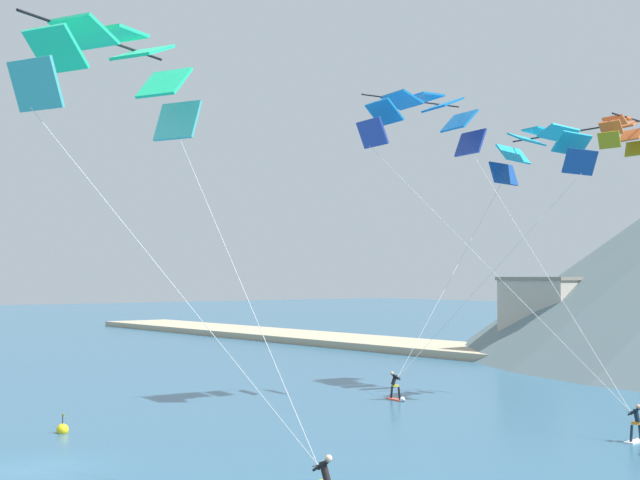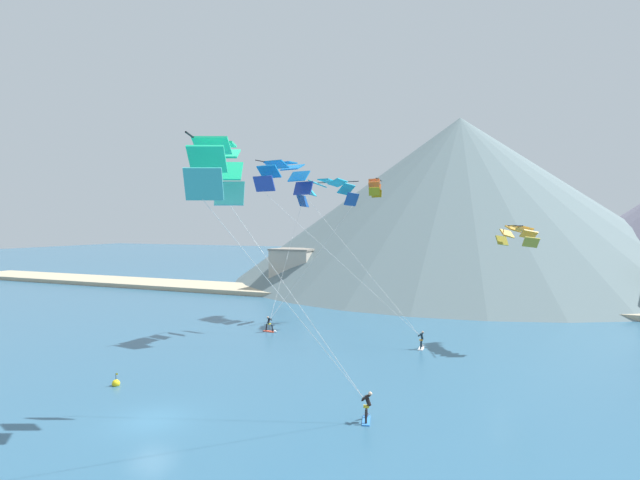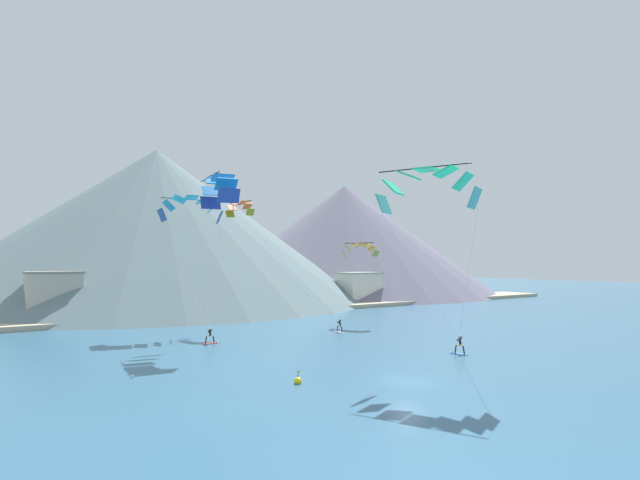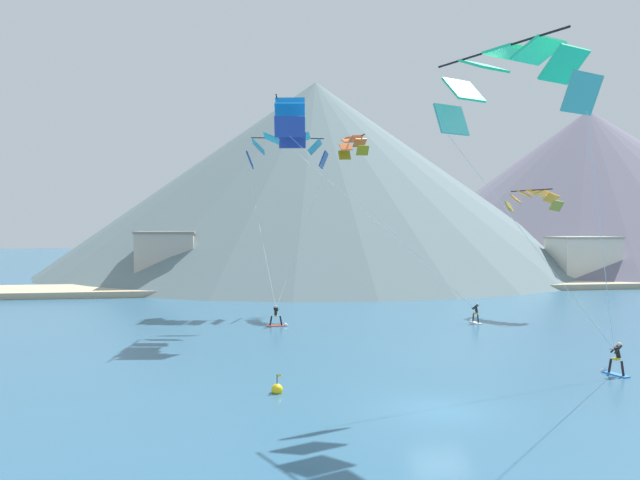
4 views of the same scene
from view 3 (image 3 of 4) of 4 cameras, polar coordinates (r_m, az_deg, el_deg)
name	(u,v)px [view 3 (image 3 of 4)]	position (r m, az deg, el deg)	size (l,w,h in m)	color
ground_plane	(406,381)	(37.61, 9.85, -15.64)	(400.00, 400.00, 0.00)	#2D5B7A
kitesurfer_near_lead	(338,328)	(61.72, 2.12, -10.03)	(0.61, 1.77, 1.73)	white
kitesurfer_near_trail	(212,339)	(54.39, -12.25, -10.96)	(1.78, 0.69, 1.75)	#E54C33
kitesurfer_mid_center	(458,348)	(49.04, 15.47, -11.80)	(0.84, 1.78, 1.82)	#337FDB
parafoil_kite_near_lead	(219,188)	(55.85, -11.43, 5.86)	(16.37, 8.18, 16.59)	#263C98
parafoil_kite_near_trail	(191,206)	(65.43, -14.51, 3.74)	(8.15, 12.86, 15.61)	#114191
parafoil_kite_mid_center	(427,184)	(40.71, 12.11, 6.25)	(10.08, 8.27, 14.61)	teal
parafoil_kite_distant_high_outer	(240,207)	(67.27, -9.16, 3.78)	(2.23, 4.91, 2.08)	#998A15
parafoil_kite_distant_low_drift	(360,248)	(70.45, 4.58, -0.94)	(4.05, 5.06, 2.08)	olive
race_marker_buoy	(298,381)	(36.52, -2.54, -15.82)	(0.56, 0.56, 1.02)	yellow
shoreline_strip	(174,315)	(80.91, -16.31, -8.24)	(180.00, 10.00, 0.70)	tan
shore_building_harbour_front	(261,293)	(90.24, -6.77, -6.08)	(5.88, 5.07, 5.83)	beige
shore_building_promenade_mid	(228,301)	(85.21, -10.44, -6.86)	(9.64, 6.88, 4.09)	beige
shore_building_quay_east	(53,297)	(79.86, -28.20, -5.76)	(7.15, 5.97, 7.23)	#B7AD9E
shore_building_quay_west	(359,288)	(103.05, 4.48, -5.48)	(8.37, 6.22, 6.44)	silver
mountain_peak_west_ridge	(155,225)	(114.61, -18.32, 1.63)	(91.91, 91.91, 33.18)	slate
mountain_peak_central_summit	(344,239)	(137.93, 2.81, 0.08)	(80.82, 80.82, 29.64)	slate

